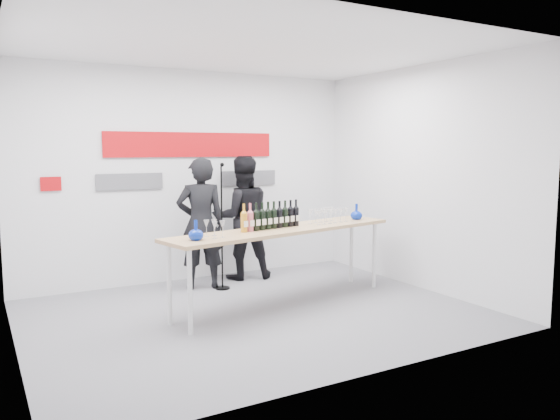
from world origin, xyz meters
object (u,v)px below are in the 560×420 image
Objects in this scene: presenter_right at (242,218)px; mic_stand at (222,251)px; presenter_left at (201,224)px; tasting_table at (284,234)px.

presenter_right is 1.05× the size of mic_stand.
mic_stand is at bearing 156.59° from presenter_left.
presenter_left is at bearing 32.08° from presenter_right.
presenter_left is (-0.60, 1.21, 0.02)m from tasting_table.
presenter_right is (0.14, 1.46, 0.03)m from tasting_table.
tasting_table is 1.35m from presenter_left.
tasting_table is 1.15m from mic_stand.
tasting_table is 1.87× the size of mic_stand.
mic_stand is (-0.51, -0.43, -0.37)m from presenter_right.
tasting_table is 1.79× the size of presenter_left.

